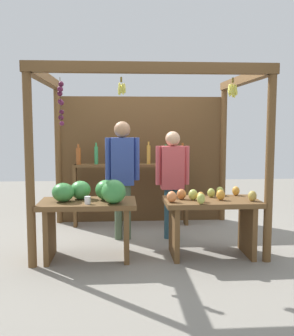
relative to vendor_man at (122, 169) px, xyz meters
name	(u,v)px	position (x,y,z in m)	size (l,w,h in m)	color
ground_plane	(146,239)	(0.33, 0.00, -1.01)	(12.00, 12.00, 0.00)	gray
market_stall	(144,142)	(0.33, 0.46, 0.36)	(2.88, 2.20, 2.32)	brown
fruit_counter_left	(90,206)	(-0.40, -0.79, -0.36)	(1.16, 0.68, 0.99)	brown
fruit_counter_right	(210,213)	(1.08, -0.78, -0.47)	(1.18, 0.66, 0.84)	brown
bottle_shelf_unit	(131,176)	(0.14, 0.79, -0.21)	(1.84, 0.22, 1.36)	brown
vendor_man	(122,169)	(0.00, 0.00, 0.00)	(0.48, 0.23, 1.68)	#495C42
vendor_woman	(172,175)	(0.71, 0.01, -0.10)	(0.48, 0.21, 1.54)	#294E5E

